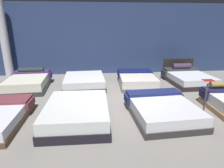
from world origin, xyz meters
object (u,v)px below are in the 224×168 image
bed_2 (162,109)px  bed_5 (84,81)px  bed_7 (187,77)px  support_pillar (5,41)px  bed_4 (28,82)px  bed_6 (137,79)px  bed_1 (77,113)px  price_sign (205,103)px

bed_2 → bed_5: bed_2 is taller
bed_2 → bed_7: 3.78m
support_pillar → bed_2: bearing=-38.3°
bed_5 → bed_7: bed_7 is taller
bed_4 → support_pillar: size_ratio=0.61×
bed_2 → bed_6: size_ratio=0.99×
bed_1 → bed_7: (4.55, 3.09, -0.00)m
bed_1 → price_sign: bearing=-0.7°
bed_1 → bed_4: size_ratio=0.99×
bed_2 → bed_1: bearing=177.9°
bed_1 → support_pillar: bearing=127.9°
bed_4 → price_sign: price_sign is taller
bed_6 → bed_7: bearing=4.3°
bed_1 → bed_4: 3.67m
bed_4 → bed_5: 2.22m
bed_2 → price_sign: bearing=-9.1°
bed_4 → bed_5: bearing=-2.3°
bed_2 → bed_5: bearing=124.2°
bed_4 → bed_5: size_ratio=1.05×
price_sign → bed_4: bearing=151.7°
bed_7 → price_sign: (-1.10, -3.16, 0.17)m
bed_4 → bed_6: bearing=-2.3°
bed_1 → bed_5: 3.00m
bed_2 → bed_5: (-2.26, 2.95, -0.00)m
support_pillar → bed_7: bearing=-11.3°
bed_4 → bed_6: size_ratio=1.00×
bed_2 → bed_4: (-4.49, 2.91, 0.04)m
bed_2 → bed_5: 3.72m
bed_7 → support_pillar: bearing=166.5°
bed_5 → support_pillar: 4.32m
bed_1 → bed_5: size_ratio=1.04×
bed_6 → bed_7: size_ratio=0.97×
bed_2 → bed_6: (-0.05, 2.99, 0.01)m
bed_6 → support_pillar: (-5.88, 1.68, 1.52)m
bed_2 → bed_7: bearing=50.4°
bed_1 → bed_6: size_ratio=0.99×
bed_1 → bed_5: (0.05, 3.00, -0.03)m
bed_1 → bed_7: 5.50m
bed_6 → bed_7: (2.29, 0.05, 0.02)m
bed_6 → support_pillar: size_ratio=0.61×
price_sign → bed_5: bearing=138.0°
bed_5 → bed_1: bearing=-93.5°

